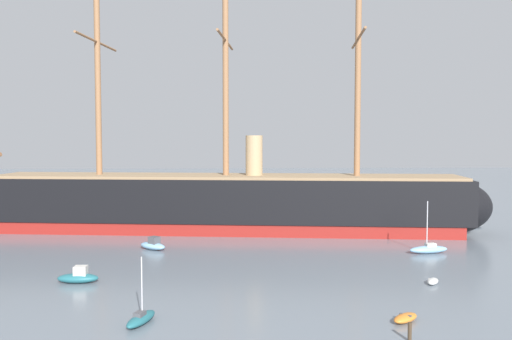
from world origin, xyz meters
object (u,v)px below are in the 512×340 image
at_px(sailboat_foreground_left, 141,318).
at_px(dinghy_foreground_right, 405,318).
at_px(motorboat_alongside_bow, 153,245).
at_px(dinghy_distant_centre, 266,212).
at_px(sailboat_alongside_stern, 429,249).
at_px(dinghy_far_right, 477,225).
at_px(dinghy_mid_right, 433,281).
at_px(motorboat_far_left, 55,222).
at_px(tall_ship, 226,202).
at_px(mooring_piling_nearest, 410,332).
at_px(motorboat_mid_left, 78,277).

distance_m(sailboat_foreground_left, dinghy_foreground_right, 18.41).
relative_size(sailboat_foreground_left, motorboat_alongside_bow, 1.24).
height_order(motorboat_alongside_bow, dinghy_distant_centre, motorboat_alongside_bow).
xyz_separation_m(sailboat_foreground_left, dinghy_distant_centre, (12.36, 53.70, -0.11)).
relative_size(dinghy_foreground_right, sailboat_alongside_stern, 0.43).
distance_m(sailboat_alongside_stern, dinghy_far_right, 21.24).
distance_m(dinghy_foreground_right, sailboat_alongside_stern, 24.40).
relative_size(dinghy_mid_right, motorboat_alongside_bow, 0.57).
relative_size(dinghy_mid_right, motorboat_far_left, 0.65).
bearing_deg(sailboat_alongside_stern, dinghy_distant_centre, 116.46).
bearing_deg(sailboat_foreground_left, dinghy_far_right, 42.98).
relative_size(sailboat_alongside_stern, dinghy_distant_centre, 2.28).
bearing_deg(tall_ship, mooring_piling_nearest, -74.28).
distance_m(motorboat_alongside_bow, mooring_piling_nearest, 35.73).
height_order(tall_ship, dinghy_distant_centre, tall_ship).
bearing_deg(motorboat_mid_left, dinghy_mid_right, -3.50).
bearing_deg(motorboat_far_left, dinghy_distant_centre, 17.88).
distance_m(motorboat_mid_left, mooring_piling_nearest, 29.07).
bearing_deg(sailboat_alongside_stern, motorboat_mid_left, -163.27).
relative_size(sailboat_foreground_left, dinghy_foreground_right, 1.84).
xyz_separation_m(dinghy_mid_right, motorboat_alongside_bow, (-26.57, 16.17, 0.30)).
distance_m(tall_ship, motorboat_mid_left, 29.64).
relative_size(motorboat_mid_left, mooring_piling_nearest, 2.97).
relative_size(motorboat_mid_left, dinghy_mid_right, 1.68).
bearing_deg(motorboat_alongside_bow, tall_ship, 55.64).
height_order(sailboat_foreground_left, motorboat_alongside_bow, sailboat_foreground_left).
relative_size(sailboat_foreground_left, dinghy_distant_centre, 1.82).
xyz_separation_m(motorboat_far_left, dinghy_far_right, (60.52, -5.01, -0.15)).
relative_size(motorboat_far_left, mooring_piling_nearest, 2.72).
height_order(sailboat_foreground_left, dinghy_far_right, sailboat_foreground_left).
height_order(sailboat_alongside_stern, motorboat_far_left, sailboat_alongside_stern).
bearing_deg(dinghy_far_right, dinghy_mid_right, -120.62).
relative_size(motorboat_mid_left, dinghy_distant_centre, 1.42).
distance_m(dinghy_foreground_right, mooring_piling_nearest, 3.76).
bearing_deg(dinghy_foreground_right, mooring_piling_nearest, -103.91).
xyz_separation_m(dinghy_far_right, mooring_piling_nearest, (-23.84, -42.68, 0.31)).
height_order(sailboat_foreground_left, dinghy_mid_right, sailboat_foreground_left).
distance_m(sailboat_foreground_left, motorboat_alongside_bow, 25.53).
xyz_separation_m(sailboat_alongside_stern, dinghy_distant_centre, (-15.87, 31.90, -0.21)).
height_order(tall_ship, motorboat_alongside_bow, tall_ship).
relative_size(tall_ship, motorboat_far_left, 23.20).
bearing_deg(dinghy_far_right, motorboat_mid_left, -150.59).
distance_m(motorboat_mid_left, dinghy_far_right, 55.73).
height_order(motorboat_alongside_bow, dinghy_far_right, motorboat_alongside_bow).
height_order(motorboat_mid_left, dinghy_mid_right, motorboat_mid_left).
distance_m(motorboat_far_left, mooring_piling_nearest, 60.16).
distance_m(motorboat_far_left, dinghy_far_right, 60.72).
bearing_deg(motorboat_alongside_bow, sailboat_foreground_left, -84.23).
distance_m(motorboat_alongside_bow, sailboat_alongside_stern, 31.01).
distance_m(tall_ship, motorboat_alongside_bow, 15.15).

